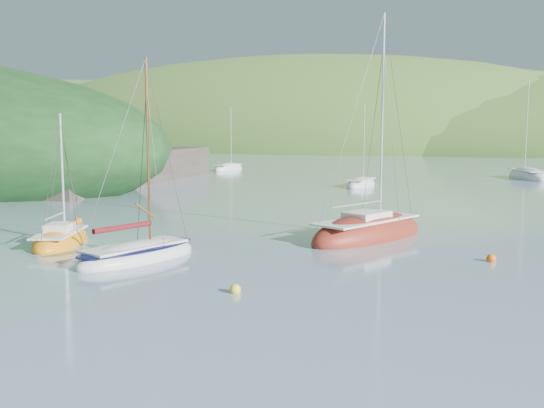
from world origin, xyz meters
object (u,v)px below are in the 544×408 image
at_px(daysailer_white, 137,255).
at_px(sailboat_yellow, 61,241).
at_px(distant_sloop_c, 228,169).
at_px(distant_sloop_b, 528,177).
at_px(sloop_red, 368,234).
at_px(distant_sloop_a, 361,185).

xyz_separation_m(daysailer_white, sailboat_yellow, (-5.76, 1.52, -0.04)).
height_order(sailboat_yellow, distant_sloop_c, distant_sloop_c).
height_order(distant_sloop_b, distant_sloop_c, distant_sloop_b).
bearing_deg(daysailer_white, sailboat_yellow, -179.24).
distance_m(daysailer_white, distant_sloop_b, 58.00).
distance_m(sailboat_yellow, distant_sloop_b, 58.38).
relative_size(daysailer_white, sloop_red, 0.74).
bearing_deg(distant_sloop_a, sloop_red, -71.74).
height_order(daysailer_white, sloop_red, sloop_red).
xyz_separation_m(daysailer_white, sloop_red, (8.07, 9.41, 0.02)).
relative_size(distant_sloop_b, distant_sloop_c, 1.28).
xyz_separation_m(distant_sloop_b, distant_sloop_c, (-39.73, -0.39, -0.03)).
height_order(distant_sloop_a, distant_sloop_b, distant_sloop_b).
bearing_deg(distant_sloop_c, distant_sloop_a, -32.84).
relative_size(sloop_red, distant_sloop_c, 1.31).
bearing_deg(sloop_red, distant_sloop_a, 127.31).
bearing_deg(distant_sloop_a, daysailer_white, -87.33).
bearing_deg(sloop_red, sailboat_yellow, -128.71).
relative_size(distant_sloop_a, distant_sloop_b, 0.72).
bearing_deg(distant_sloop_c, daysailer_white, -63.94).
bearing_deg(sailboat_yellow, distant_sloop_c, 85.48).
height_order(sailboat_yellow, distant_sloop_b, distant_sloop_b).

